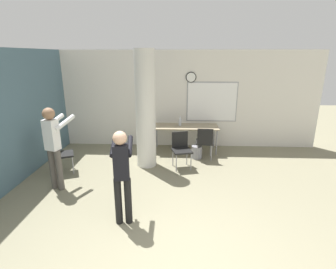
# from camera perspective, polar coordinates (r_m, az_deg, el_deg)

# --- Properties ---
(wall_left_accent) EXTENTS (0.12, 7.00, 2.80)m
(wall_left_accent) POSITION_cam_1_polar(r_m,az_deg,el_deg) (6.31, -31.10, 2.98)
(wall_left_accent) COLOR slate
(wall_left_accent) RESTS_ON ground_plane
(wall_back) EXTENTS (8.00, 0.15, 2.80)m
(wall_back) POSITION_cam_1_polar(r_m,az_deg,el_deg) (7.76, 2.81, 7.60)
(wall_back) COLOR silver
(wall_back) RESTS_ON ground_plane
(support_pillar) EXTENTS (0.48, 0.48, 2.80)m
(support_pillar) POSITION_cam_1_polar(r_m,az_deg,el_deg) (6.26, -4.90, 5.28)
(support_pillar) COLOR silver
(support_pillar) RESTS_ON ground_plane
(folding_table) EXTENTS (1.82, 0.70, 0.74)m
(folding_table) POSITION_cam_1_polar(r_m,az_deg,el_deg) (7.41, 3.87, 1.50)
(folding_table) COLOR tan
(folding_table) RESTS_ON ground_plane
(bottle_on_table) EXTENTS (0.08, 0.08, 0.27)m
(bottle_on_table) POSITION_cam_1_polar(r_m,az_deg,el_deg) (7.43, 2.65, 2.75)
(bottle_on_table) COLOR silver
(bottle_on_table) RESTS_ON folding_table
(waste_bin) EXTENTS (0.28, 0.28, 0.34)m
(waste_bin) POSITION_cam_1_polar(r_m,az_deg,el_deg) (7.06, 6.28, -3.80)
(waste_bin) COLOR gray
(waste_bin) RESTS_ON ground_plane
(chair_table_right) EXTENTS (0.46, 0.46, 0.87)m
(chair_table_right) POSITION_cam_1_polar(r_m,az_deg,el_deg) (6.90, 8.00, -1.36)
(chair_table_right) COLOR black
(chair_table_right) RESTS_ON ground_plane
(chair_table_front) EXTENTS (0.54, 0.54, 0.87)m
(chair_table_front) POSITION_cam_1_polar(r_m,az_deg,el_deg) (6.36, 2.88, -2.82)
(chair_table_front) COLOR black
(chair_table_front) RESTS_ON ground_plane
(chair_by_left_wall) EXTENTS (0.58, 0.58, 0.87)m
(chair_by_left_wall) POSITION_cam_1_polar(r_m,az_deg,el_deg) (6.53, -22.50, -3.60)
(chair_by_left_wall) COLOR black
(chair_by_left_wall) RESTS_ON ground_plane
(person_watching_back) EXTENTS (0.52, 0.68, 1.70)m
(person_watching_back) POSITION_cam_1_polar(r_m,az_deg,el_deg) (5.66, -23.67, -1.57)
(person_watching_back) COLOR #514C47
(person_watching_back) RESTS_ON ground_plane
(person_playing_front) EXTENTS (0.40, 0.61, 1.58)m
(person_playing_front) POSITION_cam_1_polar(r_m,az_deg,el_deg) (4.20, -10.05, -7.70)
(person_playing_front) COLOR black
(person_playing_front) RESTS_ON ground_plane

